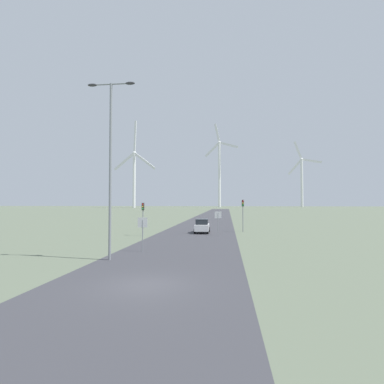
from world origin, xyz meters
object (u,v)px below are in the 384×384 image
Objects in this scene: traffic_light_post_near_right at (243,208)px; wind_turbine_center at (302,178)px; stop_sign_near at (143,228)px; stop_sign_far at (218,219)px; car_approaching at (202,226)px; wind_turbine_far_left at (134,172)px; wind_turbine_left at (219,169)px; streetlamp at (111,151)px; traffic_light_post_near_left at (143,212)px.

traffic_light_post_near_right is 236.75m from wind_turbine_center.
stop_sign_far is (5.79, 12.34, 0.09)m from stop_sign_near.
car_approaching is (3.58, 15.50, -1.03)m from stop_sign_near.
wind_turbine_far_left reaches higher than car_approaching.
wind_turbine_left reaches higher than car_approaching.
wind_turbine_far_left reaches higher than wind_turbine_center.
wind_turbine_left is at bearing 89.57° from streetlamp.
streetlamp is 4.51× the size of stop_sign_near.
wind_turbine_left is (1.73, 232.41, 24.82)m from streetlamp.
wind_turbine_far_left is at bearing 110.36° from car_approaching.
stop_sign_far is 0.70× the size of car_approaching.
traffic_light_post_near_right is (10.29, 21.22, -4.45)m from streetlamp.
wind_turbine_center is at bearing 73.70° from streetlamp.
streetlamp is at bearing -104.23° from car_approaching.
car_approaching is (4.87, 19.20, -6.72)m from streetlamp.
traffic_light_post_near_left is 0.06× the size of wind_turbine_left.
stop_sign_far is 0.73× the size of traffic_light_post_near_left.
stop_sign_far is at bearing -88.59° from wind_turbine_left.
traffic_light_post_near_right is at bearing 20.38° from car_approaching.
wind_turbine_far_left is at bearing 110.64° from stop_sign_far.
wind_turbine_far_left is (-71.60, 176.34, 23.42)m from traffic_light_post_near_right.
traffic_light_post_near_right is (12.23, 6.18, 0.28)m from traffic_light_post_near_left.
streetlamp reaches higher than car_approaching.
traffic_light_post_near_left is 8.23m from car_approaching.
stop_sign_near is (1.29, 3.71, -5.69)m from streetlamp.
traffic_light_post_near_left is at bearing -148.55° from car_approaching.
car_approaching is at bearing -89.16° from wind_turbine_left.
car_approaching is 0.07× the size of wind_turbine_center.
stop_sign_near is 11.82m from traffic_light_post_near_left.
traffic_light_post_near_right is at bearing 58.06° from stop_sign_far.
stop_sign_far is 0.04× the size of wind_turbine_left.
wind_turbine_left reaches higher than wind_turbine_far_left.
wind_turbine_far_left reaches higher than stop_sign_far.
streetlamp reaches higher than traffic_light_post_near_right.
wind_turbine_center is (133.98, 50.94, -1.03)m from wind_turbine_far_left.
wind_turbine_left is at bearing 91.41° from stop_sign_far.
traffic_light_post_near_left is 193.39m from wind_turbine_far_left.
wind_turbine_far_left is at bearing 108.02° from traffic_light_post_near_left.
wind_turbine_center is at bearing 74.65° from traffic_light_post_near_right.
car_approaching is at bearing -106.47° from wind_turbine_center.
traffic_light_post_near_left is 0.07× the size of wind_turbine_center.
wind_turbine_far_left is 1.14× the size of wind_turbine_center.
stop_sign_far is 0.04× the size of wind_turbine_far_left.
wind_turbine_far_left is (-68.38, 181.51, 24.56)m from stop_sign_far.
streetlamp is 24.00m from traffic_light_post_near_right.
traffic_light_post_near_left is (-9.01, -1.01, 0.87)m from stop_sign_far.
traffic_light_post_near_right reaches higher than traffic_light_post_near_left.
traffic_light_post_near_left is at bearing -107.73° from wind_turbine_center.
stop_sign_near is 205.19m from wind_turbine_far_left.
stop_sign_far is at bearing 66.22° from streetlamp.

